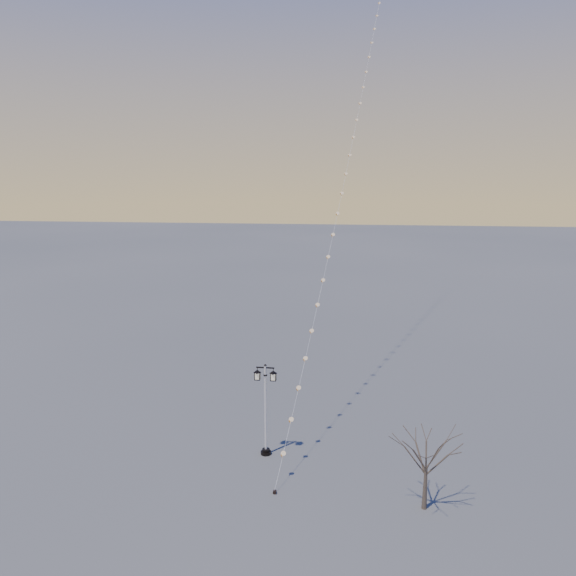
# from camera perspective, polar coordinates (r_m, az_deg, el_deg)

# --- Properties ---
(ground) EXTENTS (300.00, 300.00, 0.00)m
(ground) POSITION_cam_1_polar(r_m,az_deg,el_deg) (29.42, -1.08, -20.07)
(ground) COLOR #525454
(ground) RESTS_ON ground
(street_lamp) EXTENTS (1.34, 0.59, 5.28)m
(street_lamp) POSITION_cam_1_polar(r_m,az_deg,el_deg) (31.63, -2.28, -11.74)
(street_lamp) COLOR black
(street_lamp) RESTS_ON ground
(bare_tree) EXTENTS (2.31, 2.31, 3.83)m
(bare_tree) POSITION_cam_1_polar(r_m,az_deg,el_deg) (27.76, 13.85, -16.19)
(bare_tree) COLOR #493D31
(bare_tree) RESTS_ON ground
(kite_train) EXTENTS (6.57, 40.24, 36.66)m
(kite_train) POSITION_cam_1_polar(r_m,az_deg,el_deg) (44.71, 6.30, 15.03)
(kite_train) COLOR black
(kite_train) RESTS_ON ground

